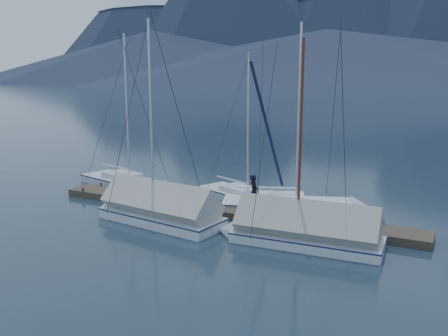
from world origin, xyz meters
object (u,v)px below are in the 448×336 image
Objects in this scene: sailboat_open_mid at (253,200)px; sailboat_covered_near at (294,232)px; sailboat_covered_far at (152,211)px; sailboat_open_left at (135,186)px; person at (254,192)px; sailboat_open_right at (307,207)px.

sailboat_open_mid is 0.97× the size of sailboat_covered_near.
sailboat_covered_far is at bearing -178.46° from sailboat_covered_near.
sailboat_open_left is 8.36m from person.
sailboat_covered_far is (4.36, -4.50, 0.30)m from sailboat_open_left.
person is at bearing -12.37° from sailboat_open_left.
sailboat_open_mid is at bearing 1.77° from sailboat_open_left.
sailboat_open_left is at bearing -179.17° from sailboat_open_right.
sailboat_covered_near is (3.69, -4.55, 0.28)m from sailboat_open_mid.
sailboat_covered_near is at bearing -79.03° from sailboat_open_right.
sailboat_open_left reaches higher than sailboat_covered_near.
sailboat_open_right is 2.89m from person.
sailboat_covered_near is 6.55m from sailboat_covered_far.
sailboat_covered_far is 4.68m from person.
person is (0.89, -2.00, 0.99)m from sailboat_open_mid.
sailboat_covered_far is at bearing -121.19° from sailboat_open_mid.
person is (-1.93, -1.92, 0.97)m from sailboat_open_right.
sailboat_open_mid is 5.53m from sailboat_covered_far.
person is at bearing -135.09° from sailboat_open_right.
sailboat_open_mid is 0.87× the size of sailboat_covered_far.
sailboat_covered_far is at bearing -140.71° from sailboat_open_right.
sailboat_open_right is 6.01× the size of person.
sailboat_open_left reaches higher than sailboat_open_mid.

